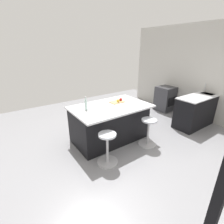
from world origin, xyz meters
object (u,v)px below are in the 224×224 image
at_px(apple_yellow, 118,101).
at_px(kitchen_island, 110,122).
at_px(cutting_board, 117,102).
at_px(apple_red, 121,99).
at_px(oven_range, 165,99).
at_px(water_bottle, 86,105).
at_px(stool_by_window, 148,133).
at_px(stool_middle, 107,149).

bearing_deg(apple_yellow, kitchen_island, 10.90).
relative_size(cutting_board, apple_red, 4.68).
xyz_separation_m(oven_range, apple_yellow, (2.61, 0.50, 0.54)).
height_order(apple_yellow, water_bottle, water_bottle).
bearing_deg(stool_by_window, cutting_board, -71.50).
height_order(kitchen_island, stool_by_window, kitchen_island).
bearing_deg(apple_yellow, cutting_board, -90.94).
relative_size(stool_by_window, cutting_board, 1.90).
xyz_separation_m(stool_middle, water_bottle, (0.01, -0.84, 0.73)).
bearing_deg(kitchen_island, water_bottle, -6.00).
height_order(kitchen_island, cutting_board, cutting_board).
height_order(kitchen_island, apple_yellow, apple_yellow).
distance_m(oven_range, apple_yellow, 2.72).
xyz_separation_m(oven_range, water_bottle, (3.52, 0.50, 0.60)).
bearing_deg(kitchen_island, apple_red, -166.87).
distance_m(kitchen_island, water_bottle, 0.84).
distance_m(stool_middle, apple_red, 1.49).
height_order(stool_by_window, apple_red, apple_red).
xyz_separation_m(stool_by_window, apple_red, (0.18, -0.87, 0.66)).
height_order(oven_range, water_bottle, water_bottle).
relative_size(stool_middle, apple_yellow, 9.13).
distance_m(stool_middle, cutting_board, 1.39).
relative_size(oven_range, apple_yellow, 11.94).
height_order(stool_middle, cutting_board, cutting_board).
height_order(kitchen_island, water_bottle, water_bottle).
distance_m(kitchen_island, apple_yellow, 0.60).
height_order(oven_range, kitchen_island, kitchen_island).
xyz_separation_m(kitchen_island, stool_by_window, (-0.59, 0.77, -0.15)).
xyz_separation_m(kitchen_island, stool_middle, (0.59, 0.77, -0.15)).
height_order(stool_by_window, cutting_board, cutting_board).
xyz_separation_m(oven_range, apple_red, (2.50, 0.46, 0.54)).
bearing_deg(oven_range, cutting_board, 9.98).
bearing_deg(water_bottle, stool_middle, 90.94).
bearing_deg(water_bottle, cutting_board, -177.64).
bearing_deg(apple_red, stool_middle, 40.78).
bearing_deg(oven_range, water_bottle, 8.04).
relative_size(oven_range, water_bottle, 2.87).
height_order(cutting_board, apple_red, apple_red).
relative_size(kitchen_island, stool_by_window, 2.75).
relative_size(stool_by_window, water_bottle, 2.19).
bearing_deg(stool_middle, water_bottle, -89.06).
bearing_deg(apple_red, apple_yellow, 18.59).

